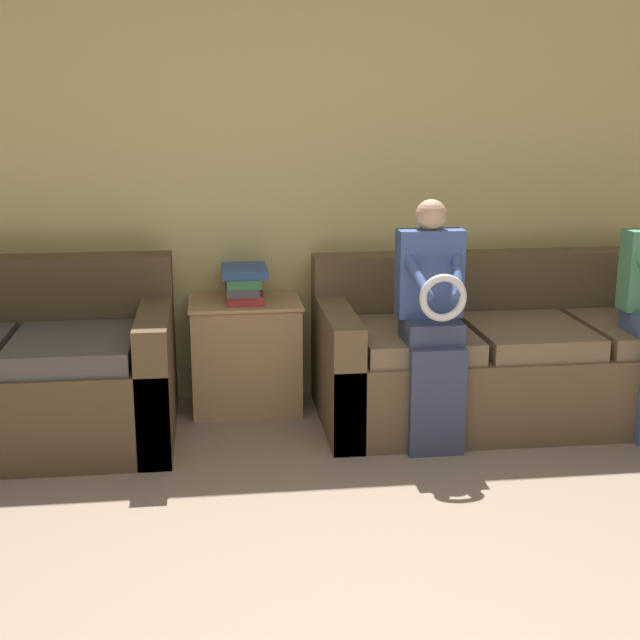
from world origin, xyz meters
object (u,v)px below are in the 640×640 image
(book_stack, at_px, (244,283))
(couch_side, at_px, (16,378))
(child_left_seated, at_px, (433,317))
(couch_main, at_px, (518,359))
(side_shelf, at_px, (246,354))

(book_stack, bearing_deg, couch_side, -163.75)
(couch_side, relative_size, book_stack, 4.66)
(couch_side, distance_m, child_left_seated, 2.11)
(child_left_seated, height_order, book_stack, child_left_seated)
(couch_main, height_order, side_shelf, couch_main)
(couch_side, xyz_separation_m, side_shelf, (1.17, 0.34, -0.01))
(couch_side, bearing_deg, child_left_seated, -8.83)
(couch_main, xyz_separation_m, side_shelf, (-1.48, 0.27, 0.01))
(couch_main, height_order, child_left_seated, child_left_seated)
(couch_main, height_order, couch_side, couch_side)
(couch_main, distance_m, child_left_seated, 0.79)
(couch_side, height_order, side_shelf, couch_side)
(side_shelf, bearing_deg, book_stack, 149.30)
(child_left_seated, relative_size, side_shelf, 1.98)
(child_left_seated, relative_size, book_stack, 3.64)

